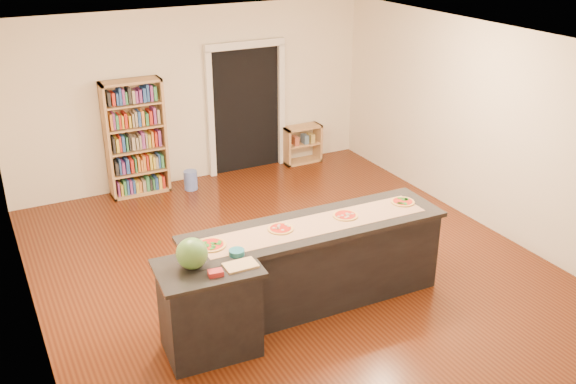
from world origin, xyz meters
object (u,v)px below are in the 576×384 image
side_counter (210,309)px  bookshelf (136,138)px  kitchen_island (314,263)px  low_shelf (302,144)px  watermelon (192,254)px  waste_bin (191,180)px

side_counter → bookshelf: bookshelf is taller
kitchen_island → side_counter: 1.40m
side_counter → low_shelf: 5.47m
bookshelf → watermelon: bearing=-97.8°
low_shelf → watermelon: (-3.52, -4.25, 0.80)m
kitchen_island → bookshelf: size_ratio=1.64×
kitchen_island → waste_bin: (-0.16, 3.73, -0.34)m
waste_bin → watermelon: size_ratio=1.02×
bookshelf → low_shelf: (2.94, 0.02, -0.57)m
bookshelf → low_shelf: 2.99m
kitchen_island → low_shelf: kitchen_island is taller
kitchen_island → side_counter: (-1.37, -0.31, -0.00)m
side_counter → waste_bin: size_ratio=3.17×
side_counter → bookshelf: (0.45, 4.27, 0.42)m
watermelon → bookshelf: bearing=82.2°
kitchen_island → low_shelf: (2.02, 3.98, -0.16)m
bookshelf → waste_bin: bearing=-17.3°
side_counter → low_shelf: (3.39, 4.29, -0.16)m
waste_bin → low_shelf: bearing=6.7°
side_counter → low_shelf: size_ratio=1.48×
low_shelf → watermelon: size_ratio=2.19×
waste_bin → bookshelf: bearing=162.7°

